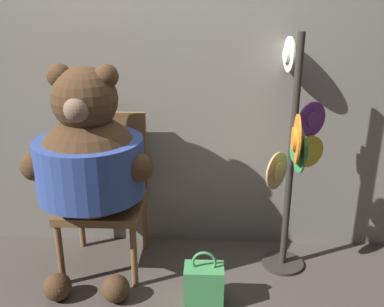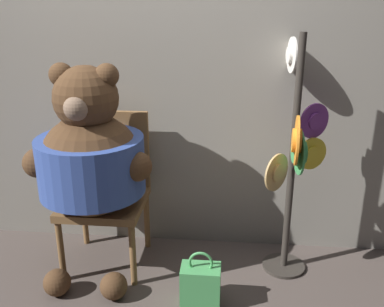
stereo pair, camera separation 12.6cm
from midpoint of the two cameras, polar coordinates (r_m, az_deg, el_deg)
ground_plane at (r=2.80m, az=-6.05°, el=-17.26°), size 14.00×14.00×0.00m
wall_back at (r=2.90m, az=-4.47°, el=10.89°), size 8.00×0.10×2.48m
chair at (r=2.87m, az=-10.00°, el=-4.18°), size 0.52×0.50×1.00m
teddy_bear at (r=2.63m, az=-12.06°, el=-0.67°), size 0.78×0.69×1.35m
hat_display_rack at (r=2.65m, az=14.85°, el=-0.71°), size 0.40×0.62×1.52m
handbag_on_ground at (r=2.58m, az=2.61°, el=-17.19°), size 0.23×0.15×0.36m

